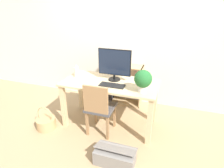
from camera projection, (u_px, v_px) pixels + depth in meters
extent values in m
plane|color=tan|center=(110.00, 123.00, 3.15)|extent=(10.00, 10.00, 0.00)
cube|color=silver|center=(126.00, 36.00, 3.43)|extent=(8.00, 0.05, 2.60)
cube|color=#D8BC8C|center=(110.00, 83.00, 2.85)|extent=(1.45, 0.69, 0.03)
cube|color=#D8BC8C|center=(64.00, 106.00, 2.95)|extent=(0.07, 0.07, 0.72)
cube|color=#D8BC8C|center=(149.00, 122.00, 2.56)|extent=(0.07, 0.07, 0.72)
cube|color=#D8BC8C|center=(81.00, 91.00, 3.45)|extent=(0.07, 0.07, 0.72)
cube|color=#D8BC8C|center=(155.00, 102.00, 3.06)|extent=(0.07, 0.07, 0.72)
cylinder|color=black|center=(114.00, 79.00, 2.92)|extent=(0.18, 0.18, 0.02)
cylinder|color=black|center=(114.00, 77.00, 2.90)|extent=(0.04, 0.04, 0.08)
cube|color=black|center=(115.00, 62.00, 2.81)|extent=(0.51, 0.02, 0.40)
cube|color=#192338|center=(114.00, 62.00, 2.81)|extent=(0.49, 0.03, 0.38)
cube|color=black|center=(112.00, 85.00, 2.72)|extent=(0.37, 0.15, 0.02)
cylinder|color=silver|center=(77.00, 72.00, 3.02)|extent=(0.08, 0.08, 0.16)
sphere|color=silver|center=(76.00, 66.00, 2.98)|extent=(0.04, 0.04, 0.04)
cylinder|color=silver|center=(142.00, 89.00, 2.52)|extent=(0.12, 0.12, 0.10)
sphere|color=#23662D|center=(143.00, 79.00, 2.46)|extent=(0.24, 0.24, 0.24)
cube|color=#4C4C51|center=(101.00, 107.00, 2.80)|extent=(0.40, 0.40, 0.04)
cube|color=#9E754C|center=(95.00, 100.00, 2.55)|extent=(0.36, 0.03, 0.40)
cube|color=#9E754C|center=(87.00, 124.00, 2.80)|extent=(0.04, 0.04, 0.41)
cube|color=#9E754C|center=(108.00, 128.00, 2.70)|extent=(0.04, 0.04, 0.41)
cube|color=#9E754C|center=(96.00, 112.00, 3.08)|extent=(0.04, 0.04, 0.41)
cube|color=#9E754C|center=(114.00, 116.00, 2.98)|extent=(0.04, 0.04, 0.41)
cube|color=tan|center=(103.00, 82.00, 3.77)|extent=(0.02, 0.28, 0.78)
cube|color=tan|center=(141.00, 87.00, 3.54)|extent=(0.02, 0.28, 0.78)
cube|color=tan|center=(121.00, 101.00, 3.81)|extent=(0.80, 0.28, 0.02)
cube|color=tan|center=(122.00, 65.00, 3.50)|extent=(0.80, 0.28, 0.02)
cube|color=tan|center=(121.00, 84.00, 3.65)|extent=(0.77, 0.28, 0.02)
cube|color=beige|center=(104.00, 92.00, 3.85)|extent=(0.04, 0.24, 0.27)
cube|color=#2D7F38|center=(107.00, 92.00, 3.83)|extent=(0.06, 0.24, 0.30)
cube|color=black|center=(111.00, 93.00, 3.81)|extent=(0.06, 0.24, 0.29)
cube|color=beige|center=(104.00, 75.00, 3.70)|extent=(0.04, 0.24, 0.26)
cube|color=#2D7F38|center=(107.00, 75.00, 3.68)|extent=(0.04, 0.24, 0.30)
cube|color=red|center=(109.00, 77.00, 3.68)|extent=(0.04, 0.24, 0.23)
cube|color=orange|center=(111.00, 75.00, 3.65)|extent=(0.04, 0.24, 0.32)
cube|color=red|center=(113.00, 75.00, 3.64)|extent=(0.04, 0.24, 0.31)
cylinder|color=tan|center=(46.00, 123.00, 3.00)|extent=(0.31, 0.31, 0.17)
torus|color=tan|center=(45.00, 114.00, 2.93)|extent=(0.26, 0.02, 0.26)
cube|color=gray|center=(115.00, 157.00, 2.34)|extent=(0.50, 0.25, 0.20)
cube|color=gray|center=(116.00, 148.00, 2.34)|extent=(0.51, 0.24, 0.10)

